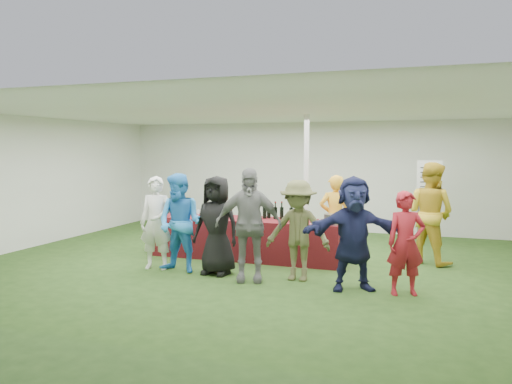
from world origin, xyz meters
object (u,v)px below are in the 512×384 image
(customer_2, at_px, (217,225))
(customer_3, at_px, (248,225))
(customer_1, at_px, (180,223))
(dump_bucket, at_px, (331,219))
(customer_5, at_px, (354,233))
(staff_back, at_px, (430,213))
(serving_table, at_px, (246,238))
(wine_list_sign, at_px, (429,184))
(customer_0, at_px, (156,223))
(customer_4, at_px, (298,230))
(customer_6, at_px, (406,243))
(staff_pourer, at_px, (335,218))

(customer_2, distance_m, customer_3, 0.68)
(customer_1, relative_size, customer_2, 1.02)
(dump_bucket, distance_m, customer_2, 1.97)
(customer_5, bearing_deg, staff_back, 42.18)
(customer_5, bearing_deg, dump_bucket, 92.73)
(serving_table, height_order, wine_list_sign, wine_list_sign)
(customer_0, height_order, customer_4, customer_0)
(serving_table, xyz_separation_m, customer_4, (1.31, -1.18, 0.41))
(wine_list_sign, relative_size, customer_4, 1.15)
(customer_3, bearing_deg, customer_6, -16.24)
(staff_pourer, height_order, customer_4, staff_pourer)
(wine_list_sign, bearing_deg, staff_pourer, -129.08)
(dump_bucket, relative_size, customer_0, 0.16)
(customer_0, bearing_deg, customer_1, -17.58)
(dump_bucket, bearing_deg, staff_pourer, 94.66)
(wine_list_sign, bearing_deg, customer_6, -94.04)
(customer_3, xyz_separation_m, customer_5, (1.60, 0.04, -0.05))
(wine_list_sign, bearing_deg, dump_bucket, -120.86)
(dump_bucket, bearing_deg, customer_0, -159.50)
(staff_pourer, relative_size, customer_6, 1.07)
(customer_3, relative_size, customer_5, 1.06)
(customer_0, xyz_separation_m, customer_2, (1.10, 0.02, 0.01))
(wine_list_sign, distance_m, customer_4, 4.06)
(customer_3, relative_size, customer_6, 1.20)
(serving_table, relative_size, staff_pourer, 2.29)
(customer_3, height_order, customer_6, customer_3)
(serving_table, relative_size, customer_6, 2.46)
(customer_2, height_order, customer_3, customer_3)
(customer_4, bearing_deg, dump_bucket, 70.87)
(serving_table, relative_size, customer_0, 2.28)
(dump_bucket, distance_m, customer_1, 2.55)
(wine_list_sign, bearing_deg, customer_1, -136.19)
(wine_list_sign, bearing_deg, customer_5, -104.64)
(staff_pourer, relative_size, customer_0, 0.99)
(staff_pourer, bearing_deg, customer_0, 15.11)
(serving_table, height_order, customer_6, customer_6)
(customer_0, bearing_deg, customer_6, -12.72)
(staff_pourer, xyz_separation_m, customer_3, (-0.99, -1.87, 0.09))
(customer_2, bearing_deg, customer_5, -0.06)
(dump_bucket, xyz_separation_m, wine_list_sign, (1.55, 2.60, 0.48))
(dump_bucket, xyz_separation_m, customer_2, (-1.68, -1.02, -0.04))
(staff_back, distance_m, customer_5, 2.39)
(dump_bucket, relative_size, customer_3, 0.14)
(customer_1, distance_m, customer_5, 2.87)
(customer_5, distance_m, customer_6, 0.73)
(customer_2, bearing_deg, staff_pourer, 49.82)
(customer_4, bearing_deg, customer_0, -178.14)
(wine_list_sign, bearing_deg, customer_2, -131.75)
(customer_2, height_order, customer_4, customer_2)
(staff_back, relative_size, customer_2, 1.12)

